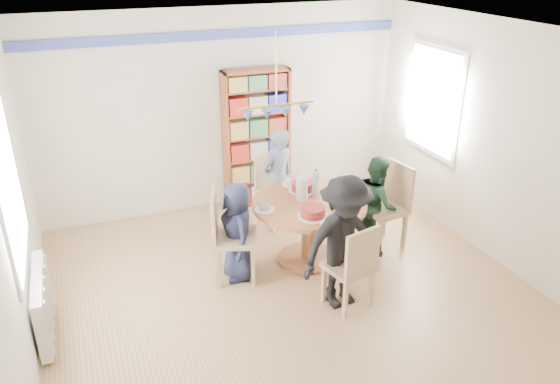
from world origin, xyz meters
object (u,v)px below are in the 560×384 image
person_near (344,243)px  bookshelf (257,140)px  dining_table (309,217)px  chair_near (354,264)px  person_right (376,203)px  radiator (43,304)px  chair_right (390,202)px  chair_far (273,186)px  person_far (278,180)px  chair_left (226,232)px  person_left (238,232)px

person_near → bookshelf: bookshelf is taller
dining_table → person_near: person_near is taller
person_near → chair_near: bearing=-68.8°
person_right → person_near: bearing=152.0°
radiator → dining_table: size_ratio=0.77×
person_near → radiator: bearing=161.8°
dining_table → chair_right: bearing=-0.8°
chair_far → dining_table: bearing=-87.9°
dining_table → person_near: bearing=-91.8°
chair_near → person_far: person_far is taller
radiator → chair_left: size_ratio=0.95×
person_far → person_near: (0.01, -1.80, 0.04)m
chair_far → bookshelf: bookshelf is taller
chair_near → bookshelf: bookshelf is taller
dining_table → chair_right: (1.06, -0.01, 0.02)m
bookshelf → chair_right: bearing=-57.7°
radiator → person_far: 3.10m
chair_near → person_near: (-0.06, 0.11, 0.19)m
chair_left → chair_far: bearing=48.7°
radiator → bookshelf: 3.54m
radiator → person_near: person_near is taller
chair_right → person_left: size_ratio=0.93×
chair_left → chair_far: 1.43m
chair_near → person_near: 0.23m
chair_left → person_right: size_ratio=0.90×
dining_table → person_right: (0.88, -0.00, 0.03)m
chair_near → person_right: (0.85, 1.01, 0.07)m
person_far → chair_near: bearing=72.7°
chair_far → person_far: person_far is taller
radiator → chair_right: (3.92, 0.31, 0.23)m
person_far → person_near: person_near is taller
chair_left → chair_right: bearing=0.2°
chair_right → bookshelf: 2.07m
chair_far → bookshelf: size_ratio=0.50×
chair_far → person_far: size_ratio=0.71×
dining_table → bookshelf: 1.75m
dining_table → person_left: (-0.86, -0.04, 0.01)m
chair_far → person_near: person_near is taller
person_far → person_near: bearing=70.9°
person_right → person_near: 1.28m
radiator → person_right: 3.76m
chair_far → person_left: bearing=-127.1°
chair_left → chair_right: chair_left is taller
person_far → bookshelf: bearing=-109.5°
chair_right → person_near: (-1.09, -0.89, 0.13)m
person_far → person_right: bearing=116.3°
radiator → dining_table: bearing=6.6°
radiator → person_left: person_left is taller
person_right → bookshelf: bookshelf is taller
chair_left → person_near: person_near is taller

